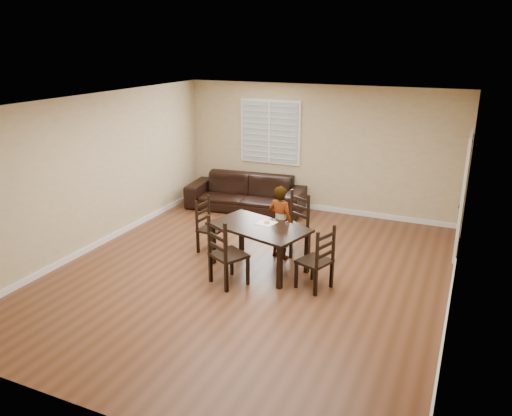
# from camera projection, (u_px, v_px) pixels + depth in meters

# --- Properties ---
(ground) EXTENTS (7.00, 7.00, 0.00)m
(ground) POSITION_uv_depth(u_px,v_px,m) (250.00, 273.00, 8.00)
(ground) COLOR brown
(ground) RESTS_ON ground
(room) EXTENTS (6.04, 7.04, 2.72)m
(room) POSITION_uv_depth(u_px,v_px,m) (257.00, 161.00, 7.57)
(room) COLOR #CFBA8C
(room) RESTS_ON ground
(dining_table) EXTENTS (1.74, 1.28, 0.73)m
(dining_table) POSITION_uv_depth(u_px,v_px,m) (259.00, 231.00, 8.00)
(dining_table) COLOR black
(dining_table) RESTS_ON ground
(chair_near) EXTENTS (0.62, 0.61, 1.05)m
(chair_near) POSITION_uv_depth(u_px,v_px,m) (296.00, 224.00, 8.76)
(chair_near) COLOR black
(chair_near) RESTS_ON ground
(chair_far) EXTENTS (0.65, 0.64, 1.09)m
(chair_far) POSITION_uv_depth(u_px,v_px,m) (222.00, 255.00, 7.45)
(chair_far) COLOR black
(chair_far) RESTS_ON ground
(chair_left) EXTENTS (0.44, 0.46, 0.96)m
(chair_left) POSITION_uv_depth(u_px,v_px,m) (206.00, 227.00, 8.77)
(chair_left) COLOR black
(chair_left) RESTS_ON ground
(chair_right) EXTENTS (0.55, 0.57, 1.00)m
(chair_right) POSITION_uv_depth(u_px,v_px,m) (321.00, 262.00, 7.32)
(chair_right) COLOR black
(chair_right) RESTS_ON ground
(child) EXTENTS (0.52, 0.41, 1.28)m
(child) POSITION_uv_depth(u_px,v_px,m) (280.00, 222.00, 8.41)
(child) COLOR gray
(child) RESTS_ON ground
(napkin) EXTENTS (0.33, 0.33, 0.00)m
(napkin) POSITION_uv_depth(u_px,v_px,m) (266.00, 223.00, 8.09)
(napkin) COLOR white
(napkin) RESTS_ON dining_table
(donut) EXTENTS (0.09, 0.09, 0.03)m
(donut) POSITION_uv_depth(u_px,v_px,m) (267.00, 222.00, 8.08)
(donut) COLOR #BF8844
(donut) RESTS_ON napkin
(sofa) EXTENTS (2.63, 1.25, 0.74)m
(sofa) POSITION_uv_depth(u_px,v_px,m) (246.00, 193.00, 10.95)
(sofa) COLOR black
(sofa) RESTS_ON ground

